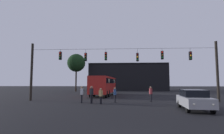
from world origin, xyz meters
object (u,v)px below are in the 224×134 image
at_px(pedestrian_trailing, 101,95).
at_px(pedestrian_near_bus, 82,93).
at_px(pedestrian_crossing_left, 151,93).
at_px(pedestrian_crossing_right, 115,94).
at_px(city_bus, 104,84).
at_px(car_near_right, 194,99).
at_px(pedestrian_crossing_center, 91,94).
at_px(tree_left_silhouette, 76,63).

bearing_deg(pedestrian_trailing, pedestrian_near_bus, 155.74).
xyz_separation_m(pedestrian_crossing_left, pedestrian_crossing_right, (-3.88, -1.12, -0.05)).
height_order(city_bus, pedestrian_trailing, city_bus).
height_order(city_bus, pedestrian_near_bus, city_bus).
height_order(car_near_right, pedestrian_crossing_left, pedestrian_crossing_left).
relative_size(city_bus, pedestrian_crossing_center, 6.45).
bearing_deg(pedestrian_crossing_center, car_near_right, -23.55).
relative_size(pedestrian_crossing_left, pedestrian_crossing_center, 0.95).
distance_m(pedestrian_trailing, tree_left_silhouette, 27.98).
bearing_deg(pedestrian_near_bus, pedestrian_crossing_left, 12.86).
distance_m(car_near_right, tree_left_silhouette, 34.05).
relative_size(city_bus, pedestrian_crossing_left, 6.77).
distance_m(pedestrian_crossing_left, pedestrian_crossing_center, 6.55).
bearing_deg(city_bus, tree_left_silhouette, 120.37).
distance_m(pedestrian_crossing_left, tree_left_silhouette, 27.88).
bearing_deg(pedestrian_crossing_right, pedestrian_crossing_left, 16.09).
relative_size(pedestrian_crossing_left, tree_left_silhouette, 0.18).
height_order(pedestrian_near_bus, pedestrian_trailing, pedestrian_near_bus).
bearing_deg(pedestrian_crossing_left, pedestrian_near_bus, -167.14).
bearing_deg(city_bus, pedestrian_trailing, -85.48).
height_order(pedestrian_crossing_left, pedestrian_crossing_right, pedestrian_crossing_left).
height_order(car_near_right, pedestrian_trailing, pedestrian_trailing).
relative_size(pedestrian_crossing_right, pedestrian_trailing, 1.03).
relative_size(pedestrian_crossing_center, pedestrian_near_bus, 1.02).
distance_m(city_bus, tree_left_silhouette, 17.20).
distance_m(car_near_right, pedestrian_crossing_left, 6.35).
xyz_separation_m(pedestrian_crossing_center, pedestrian_near_bus, (-1.11, 0.54, -0.03)).
bearing_deg(pedestrian_trailing, tree_left_silhouette, 109.74).
xyz_separation_m(car_near_right, pedestrian_near_bus, (-9.59, 4.24, 0.16)).
height_order(pedestrian_near_bus, tree_left_silhouette, tree_left_silhouette).
distance_m(city_bus, pedestrian_trailing, 11.60).
relative_size(city_bus, tree_left_silhouette, 1.22).
xyz_separation_m(city_bus, car_near_right, (8.42, -14.82, -1.07)).
height_order(city_bus, pedestrian_crossing_center, city_bus).
bearing_deg(pedestrian_crossing_right, city_bus, 102.44).
bearing_deg(pedestrian_trailing, pedestrian_crossing_right, 48.59).
bearing_deg(car_near_right, pedestrian_crossing_right, 142.37).
bearing_deg(car_near_right, pedestrian_crossing_left, 111.47).
bearing_deg(pedestrian_near_bus, city_bus, 83.67).
bearing_deg(pedestrian_crossing_right, car_near_right, -37.63).
height_order(car_near_right, pedestrian_near_bus, pedestrian_near_bus).
distance_m(pedestrian_near_bus, tree_left_silhouette, 26.46).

